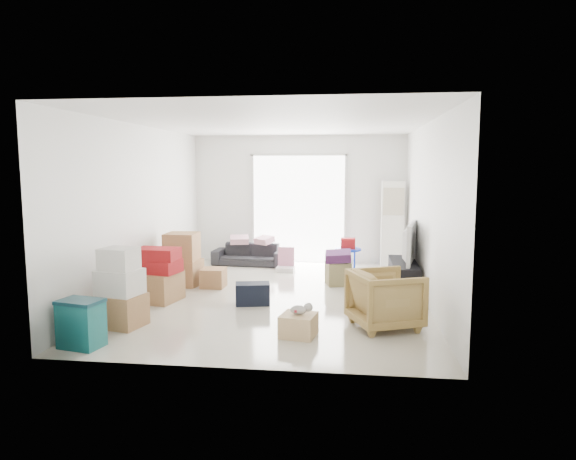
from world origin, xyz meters
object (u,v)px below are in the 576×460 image
(tv_console, at_px, (404,275))
(wood_crate, at_px, (298,325))
(sofa, at_px, (250,251))
(ac_tower, at_px, (392,224))
(storage_bins, at_px, (81,323))
(television, at_px, (404,257))
(armchair, at_px, (385,296))
(ottoman, at_px, (338,273))
(kids_table, at_px, (348,248))

(tv_console, distance_m, wood_crate, 3.02)
(tv_console, height_order, sofa, sofa)
(ac_tower, bearing_deg, storage_bins, -126.26)
(television, xyz_separation_m, armchair, (-0.44, -2.15, -0.13))
(sofa, distance_m, ottoman, 2.48)
(kids_table, xyz_separation_m, wood_crate, (-0.56, -4.03, -0.33))
(ottoman, bearing_deg, tv_console, -9.64)
(wood_crate, bearing_deg, armchair, 23.56)
(tv_console, relative_size, armchair, 1.71)
(storage_bins, xyz_separation_m, kids_table, (2.96, 4.71, 0.18))
(tv_console, bearing_deg, kids_table, 123.59)
(sofa, xyz_separation_m, armchair, (2.54, -3.95, 0.11))
(tv_console, bearing_deg, ottoman, 170.36)
(armchair, bearing_deg, kids_table, -14.17)
(ac_tower, distance_m, kids_table, 1.12)
(ac_tower, xyz_separation_m, sofa, (-2.93, -0.15, -0.58))
(armchair, distance_m, ottoman, 2.44)
(kids_table, height_order, wood_crate, kids_table)
(television, bearing_deg, armchair, 179.97)
(wood_crate, bearing_deg, television, 60.16)
(armchair, height_order, storage_bins, armchair)
(storage_bins, xyz_separation_m, wood_crate, (2.40, 0.68, -0.14))
(storage_bins, xyz_separation_m, ottoman, (2.80, 3.48, -0.08))
(armchair, distance_m, kids_table, 3.60)
(ac_tower, relative_size, wood_crate, 4.34)
(ac_tower, height_order, ottoman, ac_tower)
(storage_bins, distance_m, kids_table, 5.57)
(ottoman, distance_m, kids_table, 1.26)
(storage_bins, bearing_deg, ac_tower, 53.74)
(ottoman, relative_size, kids_table, 0.61)
(armchair, bearing_deg, tv_console, -33.69)
(kids_table, bearing_deg, tv_console, -56.41)
(tv_console, relative_size, storage_bins, 2.52)
(tv_console, bearing_deg, storage_bins, -139.78)
(ottoman, relative_size, wood_crate, 0.98)
(tv_console, relative_size, sofa, 0.92)
(kids_table, bearing_deg, armchair, -82.07)
(sofa, relative_size, kids_table, 2.33)
(tv_console, xyz_separation_m, kids_table, (-0.94, 1.41, 0.23))
(ac_tower, bearing_deg, sofa, -177.07)
(television, height_order, sofa, television)
(television, bearing_deg, ac_tower, 13.03)
(storage_bins, distance_m, ottoman, 4.47)
(armchair, relative_size, wood_crate, 2.01)
(sofa, height_order, ottoman, sofa)
(tv_console, distance_m, ottoman, 1.11)
(armchair, xyz_separation_m, kids_table, (-0.50, 3.57, 0.06))
(television, bearing_deg, storage_bins, 141.78)
(sofa, xyz_separation_m, storage_bins, (-0.92, -5.10, -0.02))
(ac_tower, relative_size, storage_bins, 3.18)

